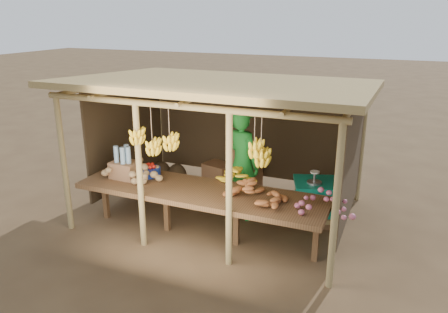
% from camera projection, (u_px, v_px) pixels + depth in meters
% --- Properties ---
extents(ground, '(60.00, 60.00, 0.00)m').
position_uv_depth(ground, '(224.00, 213.00, 7.74)').
color(ground, brown).
rests_on(ground, ground).
extents(stall_structure, '(4.70, 3.50, 2.43)m').
position_uv_depth(stall_structure, '(225.00, 107.00, 7.11)').
color(stall_structure, '#9F8652').
rests_on(stall_structure, ground).
extents(counter, '(3.90, 1.05, 0.80)m').
position_uv_depth(counter, '(200.00, 194.00, 6.67)').
color(counter, brown).
rests_on(counter, ground).
extents(potato_heap, '(1.12, 0.70, 0.37)m').
position_uv_depth(potato_heap, '(130.00, 166.00, 7.14)').
color(potato_heap, '#A88456').
rests_on(potato_heap, counter).
extents(sweet_potato_heap, '(1.09, 0.89, 0.36)m').
position_uv_depth(sweet_potato_heap, '(255.00, 189.00, 6.23)').
color(sweet_potato_heap, '#AB5E2C').
rests_on(sweet_potato_heap, counter).
extents(onion_heap, '(0.90, 0.62, 0.36)m').
position_uv_depth(onion_heap, '(325.00, 201.00, 5.83)').
color(onion_heap, '#C45F79').
rests_on(onion_heap, counter).
extents(banana_pile, '(0.61, 0.37, 0.35)m').
position_uv_depth(banana_pile, '(236.00, 174.00, 6.83)').
color(banana_pile, yellow).
rests_on(banana_pile, counter).
extents(tomato_basin, '(0.38, 0.38, 0.20)m').
position_uv_depth(tomato_basin, '(149.00, 171.00, 7.23)').
color(tomato_basin, navy).
rests_on(tomato_basin, counter).
extents(bottle_box, '(0.44, 0.35, 0.55)m').
position_uv_depth(bottle_box, '(125.00, 166.00, 7.09)').
color(bottle_box, '#936441').
rests_on(bottle_box, counter).
extents(vendor, '(0.82, 0.70, 1.92)m').
position_uv_depth(vendor, '(242.00, 164.00, 7.33)').
color(vendor, '#1A7825').
rests_on(vendor, ground).
extents(tarp_crate, '(0.96, 0.89, 0.94)m').
position_uv_depth(tarp_crate, '(317.00, 200.00, 7.29)').
color(tarp_crate, brown).
rests_on(tarp_crate, ground).
extents(carton_stack, '(1.23, 0.55, 0.87)m').
position_uv_depth(carton_stack, '(236.00, 169.00, 8.75)').
color(carton_stack, '#936441').
rests_on(carton_stack, ground).
extents(burlap_sacks, '(0.76, 0.40, 0.54)m').
position_uv_depth(burlap_sacks, '(169.00, 173.00, 8.98)').
color(burlap_sacks, '#43321F').
rests_on(burlap_sacks, ground).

